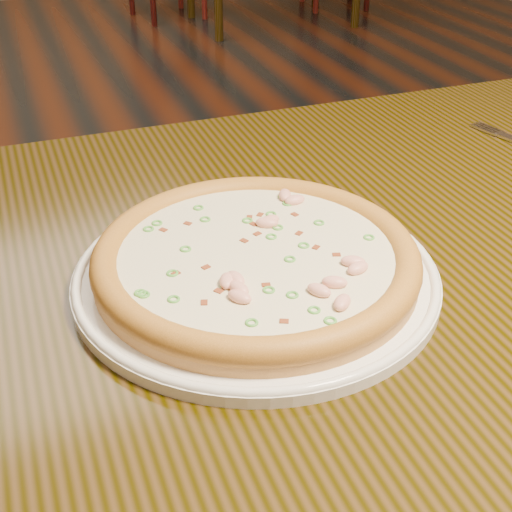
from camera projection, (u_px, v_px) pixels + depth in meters
name	position (u px, v px, depth m)	size (l,w,h in m)	color
ground	(112.00, 434.00, 1.56)	(9.00, 9.00, 0.00)	black
hero_table	(335.00, 308.00, 0.85)	(1.20, 0.80, 0.75)	black
plate	(256.00, 274.00, 0.72)	(0.37, 0.37, 0.02)	white
pizza	(256.00, 259.00, 0.71)	(0.33, 0.33, 0.03)	gold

